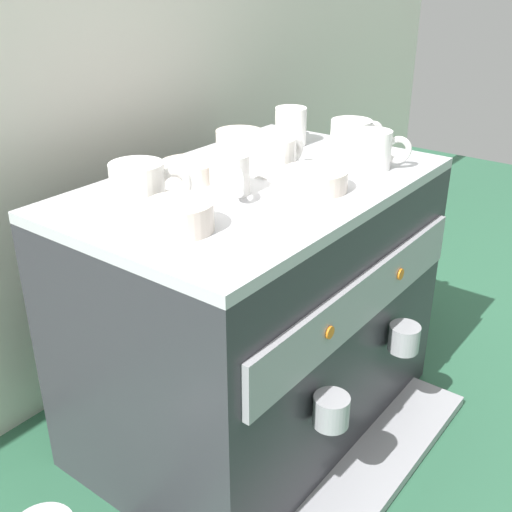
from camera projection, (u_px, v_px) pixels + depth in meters
The scene contains 14 objects.
ground_plane at pixel (256, 415), 1.27m from camera, with size 4.00×4.00×0.00m, color #28563D.
tiled_backsplash_wall at pixel (108, 137), 1.25m from camera, with size 2.80×0.03×1.02m, color silver.
espresso_machine at pixel (258, 311), 1.16m from camera, with size 0.66×0.53×0.50m.
ceramic_cup_0 at pixel (232, 175), 0.99m from camera, with size 0.08×0.09×0.06m.
ceramic_cup_1 at pixel (353, 136), 1.20m from camera, with size 0.11×0.08×0.06m.
ceramic_cup_2 at pixel (274, 155), 1.09m from camera, with size 0.12×0.08×0.06m.
ceramic_cup_3 at pixel (141, 187), 0.93m from camera, with size 0.10×0.10×0.07m.
ceramic_cup_4 at pixel (291, 126), 1.25m from camera, with size 0.09×0.07×0.07m.
ceramic_cup_5 at pixel (376, 150), 1.11m from camera, with size 0.07×0.09×0.07m.
ceramic_bowl_0 at pixel (189, 171), 1.06m from camera, with size 0.10×0.10×0.03m.
ceramic_bowl_1 at pixel (180, 217), 0.87m from camera, with size 0.10×0.10×0.04m.
ceramic_bowl_2 at pixel (315, 180), 1.02m from camera, with size 0.11×0.11×0.03m.
ceramic_bowl_3 at pixel (239, 142), 1.21m from camera, with size 0.09×0.09×0.04m.
coffee_grinder at pixel (370, 251), 1.55m from camera, with size 0.15×0.15×0.37m.
Camera 1 is at (-0.80, -0.61, 0.84)m, focal length 44.40 mm.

